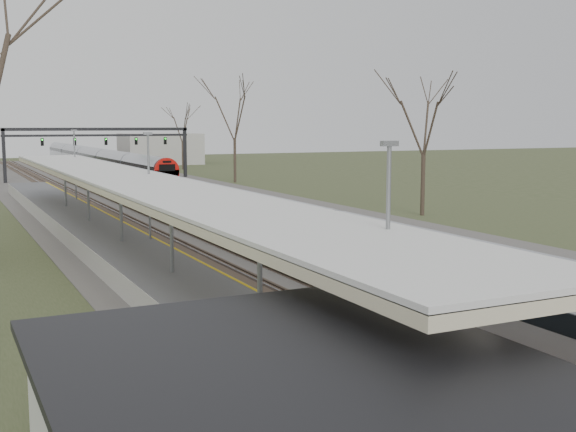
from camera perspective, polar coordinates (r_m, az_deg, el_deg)
name	(u,v)px	position (r m, az deg, el deg)	size (l,w,h in m)	color
track_bed	(179,206)	(57.15, -8.62, 0.77)	(24.00, 160.00, 0.22)	#474442
platform	(106,241)	(37.96, -14.16, -1.95)	(3.50, 69.00, 1.00)	#9E9B93
canopy	(125,180)	(33.19, -12.74, 2.77)	(4.10, 50.00, 3.11)	slate
signal_gantry	(99,138)	(85.91, -14.69, 5.99)	(21.00, 0.59, 6.08)	black
tree_east_far	(425,112)	(51.36, 10.74, 8.08)	(5.00, 5.00, 10.30)	#2D231C
train_near	(171,198)	(49.28, -9.19, 1.40)	(2.62, 75.21, 3.05)	#ADB0B8
train_far	(95,158)	(111.13, -15.03, 4.44)	(2.62, 75.21, 3.05)	#ADB0B8
passenger	(447,402)	(12.55, 12.46, -14.18)	(0.63, 0.41, 1.73)	navy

